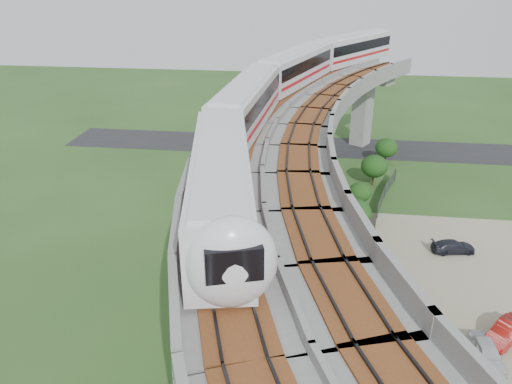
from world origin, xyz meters
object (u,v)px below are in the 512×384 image
(car_red, at_px, (506,332))
(car_dark, at_px, (453,247))
(metro_train, at_px, (296,86))
(car_white, at_px, (487,353))

(car_red, distance_m, car_dark, 10.77)
(metro_train, xyz_separation_m, car_white, (12.98, -18.86, -11.66))
(metro_train, distance_m, car_red, 25.17)
(car_dark, bearing_deg, car_red, 174.36)
(car_white, distance_m, car_dark, 12.87)
(metro_train, height_order, car_red, metro_train)
(car_white, bearing_deg, metro_train, 119.70)
(car_white, bearing_deg, car_red, 45.18)
(car_white, xyz_separation_m, car_dark, (0.90, 12.84, -0.09))
(metro_train, relative_size, car_red, 15.75)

